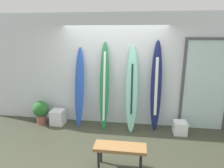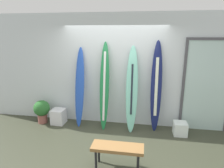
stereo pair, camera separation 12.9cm
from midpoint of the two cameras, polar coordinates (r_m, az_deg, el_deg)
name	(u,v)px [view 2 (the right image)]	position (r m, az deg, el deg)	size (l,w,h in m)	color
ground	(106,148)	(4.37, -0.89, -18.02)	(8.00, 8.00, 0.04)	#383B2C
wall_back	(115,70)	(5.04, 1.73, 3.99)	(7.20, 0.20, 2.80)	silver
surfboard_cobalt	(80,88)	(5.02, -8.59, -1.18)	(0.25, 0.43, 1.99)	#234CB2
surfboard_emerald	(104,86)	(4.80, -1.44, -0.68)	(0.24, 0.48, 2.13)	#1D763E
surfboard_seafoam	(132,90)	(4.74, 6.51, -1.73)	(0.29, 0.51, 2.04)	#7BCFB8
surfboard_navy	(156,87)	(4.80, 13.39, -0.83)	(0.27, 0.32, 2.17)	#131B4F
display_block_left	(180,129)	(5.03, 19.75, -12.01)	(0.31, 0.31, 0.30)	white
display_block_center	(59,116)	(5.43, -14.51, -9.05)	(0.34, 0.34, 0.39)	silver
glass_door	(207,85)	(5.16, 26.30, -0.19)	(1.11, 0.06, 2.23)	silver
potted_plant	(42,110)	(5.53, -18.96, -7.04)	(0.42, 0.42, 0.62)	#8E5149
bench	(117,149)	(3.62, 2.67, -18.27)	(0.91, 0.32, 0.44)	olive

